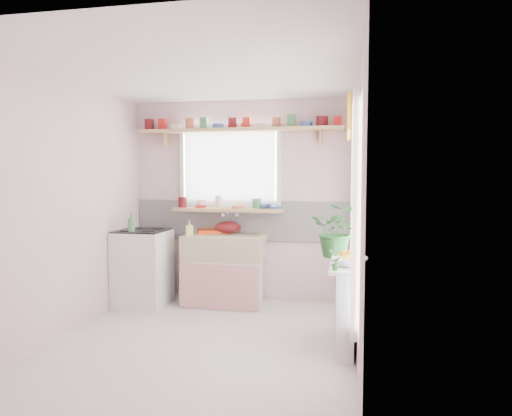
# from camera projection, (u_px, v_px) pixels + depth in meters

# --- Properties ---
(room) EXTENTS (3.20, 3.20, 3.20)m
(room) POSITION_uv_depth(u_px,v_px,m) (286.00, 194.00, 4.89)
(room) COLOR beige
(room) RESTS_ON ground
(sink_unit) EXTENTS (0.95, 0.65, 1.11)m
(sink_unit) POSITION_uv_depth(u_px,v_px,m) (225.00, 269.00, 5.54)
(sink_unit) COLOR white
(sink_unit) RESTS_ON ground
(cooker) EXTENTS (0.58, 0.58, 0.93)m
(cooker) POSITION_uv_depth(u_px,v_px,m) (143.00, 267.00, 5.49)
(cooker) COLOR white
(cooker) RESTS_ON ground
(radiator_ledge) EXTENTS (0.22, 0.95, 0.78)m
(radiator_ledge) POSITION_uv_depth(u_px,v_px,m) (345.00, 303.00, 4.18)
(radiator_ledge) COLOR white
(radiator_ledge) RESTS_ON ground
(windowsill) EXTENTS (1.40, 0.22, 0.04)m
(windowsill) POSITION_uv_depth(u_px,v_px,m) (228.00, 210.00, 5.67)
(windowsill) COLOR tan
(windowsill) RESTS_ON room
(pine_shelf) EXTENTS (2.52, 0.24, 0.04)m
(pine_shelf) POSITION_uv_depth(u_px,v_px,m) (240.00, 130.00, 5.56)
(pine_shelf) COLOR tan
(pine_shelf) RESTS_ON room
(shelf_crockery) EXTENTS (2.47, 0.11, 0.12)m
(shelf_crockery) POSITION_uv_depth(u_px,v_px,m) (240.00, 124.00, 5.56)
(shelf_crockery) COLOR #590F14
(shelf_crockery) RESTS_ON pine_shelf
(sill_crockery) EXTENTS (1.35, 0.11, 0.12)m
(sill_crockery) POSITION_uv_depth(u_px,v_px,m) (224.00, 204.00, 5.68)
(sill_crockery) COLOR #590F14
(sill_crockery) RESTS_ON windowsill
(dish_tray) EXTENTS (0.49, 0.43, 0.04)m
(dish_tray) POSITION_uv_depth(u_px,v_px,m) (214.00, 231.00, 5.70)
(dish_tray) COLOR #FE4B16
(dish_tray) RESTS_ON sink_unit
(colander) EXTENTS (0.37, 0.37, 0.15)m
(colander) POSITION_uv_depth(u_px,v_px,m) (228.00, 227.00, 5.65)
(colander) COLOR #540E13
(colander) RESTS_ON sink_unit
(jade_plant) EXTENTS (0.50, 0.45, 0.52)m
(jade_plant) POSITION_uv_depth(u_px,v_px,m) (337.00, 231.00, 4.39)
(jade_plant) COLOR #235925
(jade_plant) RESTS_ON radiator_ledge
(fruit_bowl) EXTENTS (0.36, 0.36, 0.08)m
(fruit_bowl) POSITION_uv_depth(u_px,v_px,m) (349.00, 262.00, 3.97)
(fruit_bowl) COLOR silver
(fruit_bowl) RESTS_ON radiator_ledge
(herb_pot) EXTENTS (0.11, 0.08, 0.19)m
(herb_pot) POSITION_uv_depth(u_px,v_px,m) (335.00, 259.00, 3.78)
(herb_pot) COLOR #306A2A
(herb_pot) RESTS_ON radiator_ledge
(soap_bottle_sink) EXTENTS (0.11, 0.11, 0.18)m
(soap_bottle_sink) POSITION_uv_depth(u_px,v_px,m) (189.00, 228.00, 5.39)
(soap_bottle_sink) COLOR #D9EA68
(soap_bottle_sink) RESTS_ON sink_unit
(sill_cup) EXTENTS (0.15, 0.15, 0.10)m
(sill_cup) POSITION_uv_depth(u_px,v_px,m) (202.00, 203.00, 5.80)
(sill_cup) COLOR white
(sill_cup) RESTS_ON windowsill
(sill_bowl) EXTENTS (0.19, 0.19, 0.06)m
(sill_bowl) POSITION_uv_depth(u_px,v_px,m) (263.00, 206.00, 5.64)
(sill_bowl) COLOR #2D5293
(sill_bowl) RESTS_ON windowsill
(shelf_vase) EXTENTS (0.15, 0.15, 0.14)m
(shelf_vase) POSITION_uv_depth(u_px,v_px,m) (246.00, 123.00, 5.59)
(shelf_vase) COLOR #AB6134
(shelf_vase) RESTS_ON pine_shelf
(cooker_bottle) EXTENTS (0.10, 0.10, 0.22)m
(cooker_bottle) POSITION_uv_depth(u_px,v_px,m) (131.00, 223.00, 5.24)
(cooker_bottle) COLOR #458B4F
(cooker_bottle) RESTS_ON cooker
(fruit) EXTENTS (0.20, 0.14, 0.10)m
(fruit) POSITION_uv_depth(u_px,v_px,m) (350.00, 255.00, 3.97)
(fruit) COLOR orange
(fruit) RESTS_ON fruit_bowl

